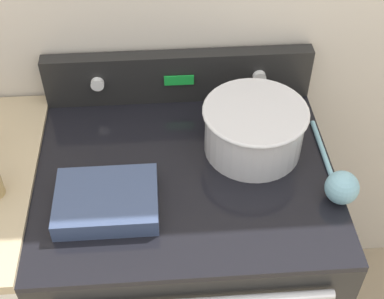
{
  "coord_description": "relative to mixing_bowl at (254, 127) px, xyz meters",
  "views": [
    {
      "loc": [
        -0.05,
        -0.67,
        2.03
      ],
      "look_at": [
        0.02,
        0.36,
        1.02
      ],
      "focal_mm": 50.0,
      "sensor_mm": 36.0,
      "label": 1
    }
  ],
  "objects": [
    {
      "name": "stove_range",
      "position": [
        -0.2,
        -0.07,
        -0.56
      ],
      "size": [
        0.82,
        0.72,
        0.96
      ],
      "color": "black",
      "rests_on": "ground_plane"
    },
    {
      "name": "casserole_dish",
      "position": [
        -0.4,
        -0.19,
        -0.05
      ],
      "size": [
        0.26,
        0.2,
        0.05
      ],
      "color": "#38476B",
      "rests_on": "stove_range"
    },
    {
      "name": "kitchen_wall",
      "position": [
        -0.2,
        0.31,
        0.21
      ],
      "size": [
        8.0,
        0.05,
        2.5
      ],
      "color": "beige",
      "rests_on": "ground_plane"
    },
    {
      "name": "mixing_bowl",
      "position": [
        0.0,
        0.0,
        0.0
      ],
      "size": [
        0.29,
        0.29,
        0.14
      ],
      "color": "silver",
      "rests_on": "stove_range"
    },
    {
      "name": "ladle",
      "position": [
        0.2,
        -0.19,
        -0.04
      ],
      "size": [
        0.09,
        0.34,
        0.09
      ],
      "color": "#7AB2C6",
      "rests_on": "stove_range"
    },
    {
      "name": "control_panel",
      "position": [
        -0.2,
        0.25,
        0.0
      ],
      "size": [
        0.82,
        0.07,
        0.17
      ],
      "color": "black",
      "rests_on": "stove_range"
    }
  ]
}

